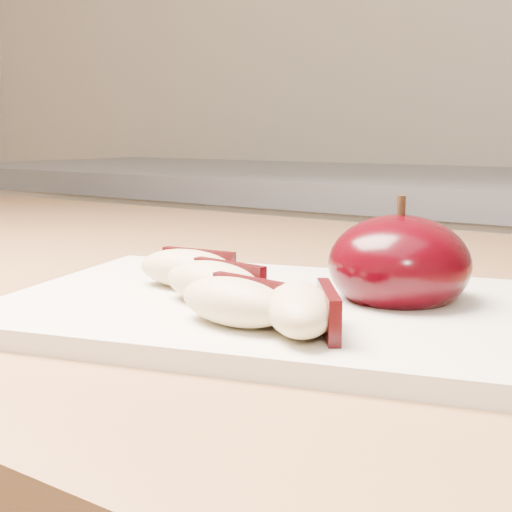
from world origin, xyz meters
The scene contains 6 objects.
cutting_board centered at (0.00, 0.38, 0.91)m, with size 0.29×0.21×0.01m, color beige.
apple_half centered at (0.07, 0.43, 0.93)m, with size 0.09×0.09×0.07m.
apple_wedge_a centered at (-0.05, 0.38, 0.92)m, with size 0.07×0.04×0.02m.
apple_wedge_b centered at (-0.01, 0.36, 0.92)m, with size 0.07×0.04×0.02m.
apple_wedge_c centered at (0.03, 0.33, 0.92)m, with size 0.07×0.04×0.02m.
apple_wedge_d centered at (0.06, 0.33, 0.92)m, with size 0.06×0.07×0.02m.
Camera 1 is at (0.23, 0.05, 1.01)m, focal length 50.00 mm.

